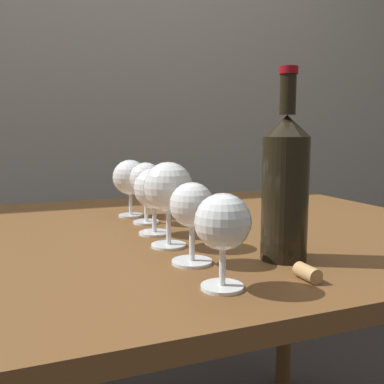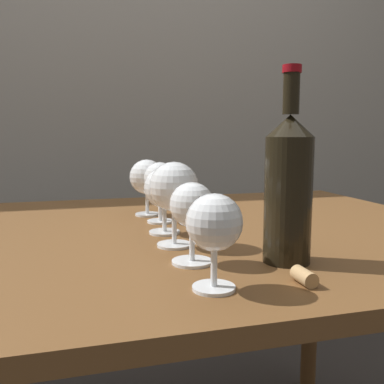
{
  "view_description": "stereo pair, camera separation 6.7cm",
  "coord_description": "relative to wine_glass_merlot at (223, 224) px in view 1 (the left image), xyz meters",
  "views": [
    {
      "loc": [
        -0.28,
        -0.87,
        0.96
      ],
      "look_at": [
        -0.04,
        -0.25,
        0.87
      ],
      "focal_mm": 39.49,
      "sensor_mm": 36.0,
      "label": 1
    },
    {
      "loc": [
        -0.22,
        -0.89,
        0.96
      ],
      "look_at": [
        -0.04,
        -0.25,
        0.87
      ],
      "focal_mm": 39.49,
      "sensor_mm": 36.0,
      "label": 2
    }
  ],
  "objects": [
    {
      "name": "wine_glass_rose",
      "position": [
        -0.0,
        0.55,
        0.01
      ],
      "size": [
        0.09,
        0.09,
        0.14
      ],
      "color": "white",
      "rests_on": "dining_table"
    },
    {
      "name": "cork",
      "position": [
        0.13,
        -0.01,
        -0.08
      ],
      "size": [
        0.02,
        0.04,
        0.02
      ],
      "primitive_type": "cylinder",
      "rotation": [
        1.57,
        0.0,
        0.0
      ],
      "color": "tan",
      "rests_on": "dining_table"
    },
    {
      "name": "dining_table",
      "position": [
        0.04,
        0.37,
        -0.18
      ],
      "size": [
        1.32,
        0.97,
        0.75
      ],
      "color": "brown",
      "rests_on": "ground_plane"
    },
    {
      "name": "wine_bottle",
      "position": [
        0.15,
        0.09,
        0.04
      ],
      "size": [
        0.08,
        0.08,
        0.31
      ],
      "color": "black",
      "rests_on": "dining_table"
    },
    {
      "name": "wine_glass_chardonnay",
      "position": [
        -0.0,
        0.23,
        0.02
      ],
      "size": [
        0.09,
        0.09,
        0.16
      ],
      "color": "white",
      "rests_on": "dining_table"
    },
    {
      "name": "wine_glass_port",
      "position": [
        0.0,
        0.12,
        0.0
      ],
      "size": [
        0.07,
        0.07,
        0.13
      ],
      "color": "white",
      "rests_on": "dining_table"
    },
    {
      "name": "wine_glass_white",
      "position": [
        0.0,
        0.34,
        0.01
      ],
      "size": [
        0.08,
        0.08,
        0.14
      ],
      "color": "white",
      "rests_on": "dining_table"
    },
    {
      "name": "wine_glass_merlot",
      "position": [
        0.0,
        0.0,
        0.0
      ],
      "size": [
        0.08,
        0.08,
        0.13
      ],
      "color": "white",
      "rests_on": "dining_table"
    },
    {
      "name": "back_wall",
      "position": [
        0.04,
        1.51,
        0.46
      ],
      "size": [
        5.0,
        0.08,
        2.6
      ],
      "primitive_type": "cube",
      "color": "gray",
      "rests_on": "ground_plane"
    },
    {
      "name": "wine_glass_amber",
      "position": [
        0.01,
        0.45,
        0.01
      ],
      "size": [
        0.07,
        0.07,
        0.14
      ],
      "color": "white",
      "rests_on": "dining_table"
    }
  ]
}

